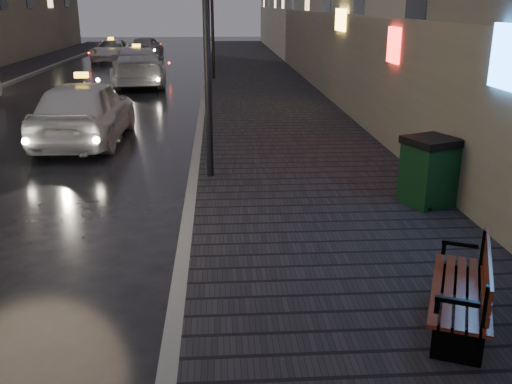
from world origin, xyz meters
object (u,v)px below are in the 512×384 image
(lamp_near, at_px, (206,5))
(car_far, at_px, (146,47))
(bench, at_px, (468,289))
(taxi_near, at_px, (85,111))
(taxi_mid, at_px, (138,66))
(taxi_far, at_px, (112,50))
(trash_bin, at_px, (429,171))
(lamp_far, at_px, (212,4))

(lamp_near, height_order, car_far, lamp_near)
(bench, xyz_separation_m, car_far, (-7.46, 35.19, 0.11))
(taxi_near, bearing_deg, car_far, -85.58)
(bench, distance_m, taxi_near, 11.54)
(taxi_mid, relative_size, taxi_far, 1.19)
(bench, bearing_deg, taxi_near, 145.75)
(taxi_far, bearing_deg, trash_bin, -72.06)
(lamp_far, bearing_deg, lamp_near, -90.00)
(lamp_far, xyz_separation_m, taxi_near, (-3.31, -12.16, -2.64))
(lamp_far, height_order, taxi_near, lamp_far)
(lamp_far, height_order, taxi_mid, lamp_far)
(taxi_near, relative_size, taxi_mid, 0.86)
(taxi_near, bearing_deg, trash_bin, 142.14)
(lamp_near, height_order, taxi_far, lamp_near)
(bench, bearing_deg, lamp_near, 139.12)
(bench, xyz_separation_m, taxi_mid, (-6.20, 20.88, 0.24))
(taxi_mid, relative_size, car_far, 1.39)
(taxi_far, bearing_deg, taxi_mid, -76.77)
(taxi_near, bearing_deg, lamp_near, 132.15)
(trash_bin, height_order, taxi_far, trash_bin)
(taxi_far, bearing_deg, lamp_far, -60.21)
(lamp_near, xyz_separation_m, trash_bin, (3.81, -1.98, -2.73))
(lamp_near, xyz_separation_m, taxi_far, (-6.52, 26.53, -2.82))
(trash_bin, relative_size, taxi_far, 0.25)
(lamp_near, distance_m, taxi_mid, 15.55)
(taxi_near, distance_m, car_far, 25.45)
(lamp_far, bearing_deg, bench, -82.66)
(trash_bin, bearing_deg, lamp_far, 79.91)
(car_far, bearing_deg, taxi_near, 100.63)
(lamp_far, relative_size, car_far, 1.28)
(lamp_far, xyz_separation_m, bench, (2.83, -21.93, -2.89))
(lamp_near, relative_size, lamp_far, 1.00)
(lamp_far, height_order, car_far, lamp_far)
(taxi_near, xyz_separation_m, car_far, (-1.33, 25.41, -0.14))
(lamp_near, xyz_separation_m, bench, (2.83, -5.93, -2.89))
(bench, distance_m, car_far, 35.97)
(lamp_far, relative_size, bench, 2.87)
(trash_bin, xyz_separation_m, taxi_near, (-7.12, 5.82, 0.09))
(trash_bin, height_order, taxi_mid, taxi_mid)
(lamp_near, height_order, lamp_far, same)
(bench, bearing_deg, trash_bin, 99.68)
(lamp_near, bearing_deg, taxi_near, 130.73)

